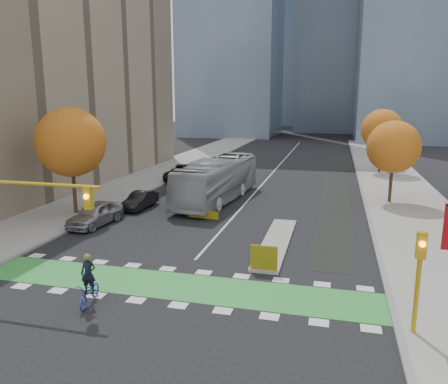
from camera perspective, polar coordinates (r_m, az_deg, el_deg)
The scene contains 22 objects.
ground at distance 20.41m, azimuth -8.30°, elevation -13.65°, with size 300.00×300.00×0.00m, color black.
sidewalk_west at distance 43.25m, azimuth -14.70°, elevation 0.01°, with size 7.00×120.00×0.15m, color gray.
sidewalk_east at distance 38.43m, azimuth 23.28°, elevation -2.08°, with size 7.00×120.00×0.15m, color gray.
curb_west at distance 41.68m, azimuth -10.48°, elevation -0.24°, with size 0.30×120.00×0.16m, color gray.
curb_east at distance 38.02m, azimuth 18.08°, elevation -1.83°, with size 0.30×120.00×0.16m, color gray.
bike_crossing at distance 21.66m, azimuth -6.75°, elevation -12.00°, with size 20.00×3.00×0.01m, color green.
centre_line at distance 58.04m, azimuth 7.01°, elevation 3.25°, with size 0.15×70.00×0.01m, color silver.
bike_lane_paint at distance 47.72m, azimuth 14.38°, elevation 1.05°, with size 2.50×50.00×0.01m, color black.
median_island at distance 27.53m, azimuth 6.82°, elevation -6.51°, with size 1.60×10.00×0.16m, color gray.
hazard_board at distance 22.81m, azimuth 5.23°, elevation -8.55°, with size 1.40×0.12×1.30m, color yellow.
building_west at distance 50.06m, azimuth -25.30°, elevation 15.18°, with size 16.00×44.00×25.00m, color gray.
tower_far at distance 160.37m, azimuth 10.95°, elevation 23.07°, with size 26.00×26.00×80.00m, color #47566B.
tree_west at distance 34.89m, azimuth -19.37°, elevation 6.13°, with size 5.20×5.20×8.22m.
tree_east_near at distance 39.39m, azimuth 21.27°, elevation 5.50°, with size 4.40×4.40×7.08m.
tree_east_far at distance 55.27m, azimuth 19.94°, elevation 7.65°, with size 4.80×4.80×7.65m.
traffic_signal_east at distance 17.78m, azimuth 24.15°, elevation -9.03°, with size 0.35×0.43×4.10m.
cyclist at distance 20.30m, azimuth -17.18°, elevation -11.83°, with size 1.01×2.10×2.32m.
bus at distance 38.24m, azimuth -0.87°, elevation 1.62°, with size 3.15×13.47×3.75m, color #9FA5A7.
parked_car_a at distance 32.30m, azimuth -16.46°, elevation -2.74°, with size 1.97×4.90×1.67m, color #A0A0A5.
parked_car_b at distance 36.38m, azimuth -10.88°, elevation -1.05°, with size 1.46×4.19×1.38m, color black.
parked_car_c at distance 42.24m, azimuth -5.35°, elevation 0.90°, with size 1.87×4.60×1.34m, color #4E4F54.
parked_car_d at distance 48.32m, azimuth -5.53°, elevation 2.53°, with size 2.83×6.13×1.70m, color black.
Camera 1 is at (7.29, -16.90, 8.81)m, focal length 35.00 mm.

